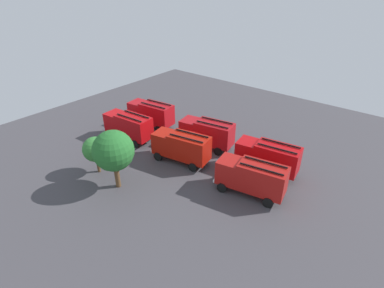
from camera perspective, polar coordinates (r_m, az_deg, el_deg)
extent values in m
plane|color=#423F44|center=(38.40, 0.00, -1.82)|extent=(56.01, 56.01, 0.00)
cube|color=#B80B0F|center=(35.48, 10.47, -1.27)|extent=(2.51, 2.77, 2.60)
cube|color=#8C9EAD|center=(35.63, 8.96, -0.40)|extent=(0.36, 2.12, 1.46)
cube|color=#B80B0F|center=(34.57, 15.86, -2.58)|extent=(5.09, 3.12, 2.90)
cube|color=black|center=(33.21, 15.87, -0.83)|extent=(4.30, 0.69, 0.12)
cube|color=black|center=(34.38, 16.55, 0.17)|extent=(4.30, 0.69, 0.12)
cube|color=silver|center=(36.42, 8.57, -2.33)|extent=(0.51, 2.38, 0.28)
cylinder|color=black|center=(35.39, 9.21, -4.20)|extent=(1.14, 0.49, 1.10)
cylinder|color=black|center=(37.30, 10.67, -2.43)|extent=(1.14, 0.49, 1.10)
cylinder|color=black|center=(34.29, 16.78, -6.44)|extent=(1.14, 0.49, 1.10)
cylinder|color=black|center=(36.26, 17.86, -4.49)|extent=(1.14, 0.49, 1.10)
cube|color=#AA1016|center=(39.98, -0.30, 2.97)|extent=(2.59, 2.83, 2.60)
cube|color=#8C9EAD|center=(40.32, -1.60, 3.69)|extent=(0.44, 2.11, 1.46)
cube|color=#AA1016|center=(38.49, 4.24, 2.02)|extent=(5.15, 3.27, 2.90)
cube|color=black|center=(37.23, 3.87, 3.74)|extent=(4.28, 0.84, 0.12)
cube|color=black|center=(38.36, 4.77, 4.51)|extent=(4.28, 0.84, 0.12)
cube|color=silver|center=(41.05, -1.75, 1.90)|extent=(0.60, 2.37, 0.28)
cylinder|color=black|center=(39.88, -1.39, 0.37)|extent=(1.14, 0.53, 1.10)
cylinder|color=black|center=(41.71, 0.28, 1.77)|extent=(1.14, 0.53, 1.10)
cylinder|color=black|center=(37.93, 5.00, -1.40)|extent=(1.14, 0.53, 1.10)
cylinder|color=black|center=(39.85, 6.45, 0.15)|extent=(1.14, 0.53, 1.10)
cube|color=#AF0D14|center=(46.47, -10.15, 6.43)|extent=(2.47, 2.73, 2.60)
cube|color=#8C9EAD|center=(47.03, -11.14, 7.03)|extent=(0.32, 2.12, 1.46)
cube|color=#AF0D14|center=(44.27, -6.76, 5.72)|extent=(5.05, 3.02, 2.90)
cube|color=black|center=(43.18, -7.45, 7.30)|extent=(4.31, 0.61, 0.12)
cube|color=black|center=(44.16, -6.32, 7.89)|extent=(4.31, 0.61, 0.12)
cube|color=silver|center=(47.69, -11.11, 5.44)|extent=(0.47, 2.38, 0.28)
cylinder|color=black|center=(46.43, -11.14, 4.21)|extent=(1.13, 0.47, 1.10)
cylinder|color=black|center=(48.01, -9.22, 5.27)|extent=(1.13, 0.47, 1.10)
cylinder|color=black|center=(43.46, -6.37, 2.79)|extent=(1.13, 0.47, 1.10)
cylinder|color=black|center=(45.15, -4.49, 3.95)|extent=(1.13, 0.47, 1.10)
cube|color=#A81512|center=(31.78, 7.09, -4.96)|extent=(2.60, 2.84, 2.60)
cube|color=#8C9EAD|center=(31.93, 5.39, -3.99)|extent=(0.45, 2.11, 1.46)
cube|color=#A81512|center=(30.87, 13.13, -6.42)|extent=(5.16, 3.29, 2.90)
cube|color=black|center=(29.43, 13.08, -4.64)|extent=(4.28, 0.86, 0.12)
cube|color=black|center=(30.56, 13.85, -3.36)|extent=(4.28, 0.86, 0.12)
cube|color=silver|center=(32.81, 5.03, -6.05)|extent=(0.61, 2.37, 0.28)
cylinder|color=black|center=(31.85, 5.74, -8.24)|extent=(1.14, 0.53, 1.10)
cylinder|color=black|center=(33.65, 7.41, -6.02)|extent=(1.14, 0.53, 1.10)
cylinder|color=black|center=(30.76, 14.25, -10.75)|extent=(1.14, 0.53, 1.10)
cylinder|color=black|center=(32.62, 15.45, -8.29)|extent=(1.14, 0.53, 1.10)
cube|color=#AC1408|center=(36.96, -5.30, 0.47)|extent=(2.60, 2.85, 2.60)
cube|color=#8C9EAD|center=(37.35, -6.67, 1.26)|extent=(0.45, 2.11, 1.46)
cube|color=#AC1408|center=(35.26, -0.57, -0.65)|extent=(5.16, 3.30, 2.90)
cube|color=black|center=(33.97, -1.15, 1.13)|extent=(4.27, 0.88, 0.12)
cube|color=black|center=(35.03, -0.03, 2.06)|extent=(4.27, 0.88, 0.12)
cube|color=silver|center=(38.14, -6.73, -0.62)|extent=(0.61, 2.37, 0.28)
cylinder|color=black|center=(37.00, -6.48, -2.35)|extent=(1.14, 0.54, 1.10)
cylinder|color=black|center=(38.68, -4.47, -0.71)|extent=(1.14, 0.54, 1.10)
cylinder|color=black|center=(34.78, 0.20, -4.43)|extent=(1.14, 0.54, 1.10)
cylinder|color=black|center=(36.57, 2.01, -2.58)|extent=(1.14, 0.54, 1.10)
cube|color=#BB0B0E|center=(43.33, -14.28, 4.21)|extent=(2.39, 2.66, 2.60)
cube|color=#8C9EAD|center=(43.95, -15.26, 4.89)|extent=(0.25, 2.12, 1.46)
cube|color=#BB0B0E|center=(40.90, -10.98, 3.27)|extent=(4.98, 2.87, 2.90)
cube|color=black|center=(39.81, -11.88, 4.93)|extent=(4.32, 0.46, 0.12)
cube|color=black|center=(40.68, -10.52, 5.61)|extent=(4.32, 0.46, 0.12)
cube|color=silver|center=(44.66, -15.15, 3.23)|extent=(0.38, 2.38, 0.28)
cylinder|color=black|center=(43.46, -15.36, 1.84)|extent=(1.12, 0.43, 1.10)
cylinder|color=black|center=(44.83, -13.10, 3.04)|extent=(1.12, 0.43, 1.10)
cylinder|color=black|center=(40.17, -10.72, 0.04)|extent=(1.12, 0.43, 1.10)
cylinder|color=black|center=(41.65, -8.44, 1.38)|extent=(1.12, 0.43, 1.10)
cylinder|color=black|center=(33.84, 12.38, -6.63)|extent=(0.16, 0.16, 0.79)
cylinder|color=black|center=(34.01, 12.48, -6.44)|extent=(0.16, 0.16, 0.79)
cube|color=#B7140F|center=(33.51, 12.56, -5.52)|extent=(0.33, 0.46, 0.68)
sphere|color=tan|center=(33.25, 12.65, -4.88)|extent=(0.22, 0.22, 0.22)
cylinder|color=#B7140F|center=(33.21, 12.66, -4.76)|extent=(0.28, 0.28, 0.07)
cylinder|color=black|center=(51.16, -10.56, 6.54)|extent=(0.16, 0.16, 0.84)
cylinder|color=black|center=(51.01, -10.40, 6.49)|extent=(0.16, 0.16, 0.84)
cube|color=gold|center=(50.79, -10.56, 7.33)|extent=(0.43, 0.26, 0.73)
sphere|color=tan|center=(50.61, -10.61, 7.84)|extent=(0.24, 0.24, 0.24)
cylinder|color=gold|center=(50.58, -10.62, 7.94)|extent=(0.30, 0.30, 0.07)
cylinder|color=brown|center=(32.97, -14.05, -5.93)|extent=(0.53, 0.53, 2.66)
sphere|color=#236628|center=(31.30, -14.73, -1.23)|extent=(4.26, 4.26, 4.26)
cylinder|color=brown|center=(36.18, -17.40, -3.83)|extent=(0.36, 0.36, 1.79)
sphere|color=#337A33|center=(35.12, -17.91, -0.96)|extent=(2.86, 2.86, 2.86)
cone|color=#F2600C|center=(42.89, 1.10, 2.23)|extent=(0.43, 0.43, 0.62)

